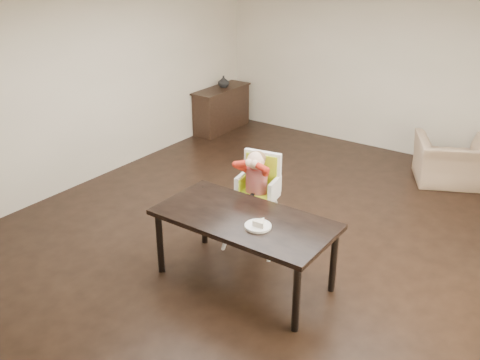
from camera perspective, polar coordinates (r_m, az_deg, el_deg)
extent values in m
plane|color=black|center=(6.56, 3.27, -5.45)|extent=(7.00, 7.00, 0.00)
cube|color=beige|center=(9.08, 15.59, 11.34)|extent=(6.00, 0.02, 2.70)
cube|color=beige|center=(7.94, -15.39, 9.58)|extent=(0.02, 7.00, 2.70)
cube|color=black|center=(5.30, 0.47, -4.22)|extent=(1.80, 0.90, 0.05)
cylinder|color=black|center=(5.69, -8.54, -6.66)|extent=(0.07, 0.07, 0.70)
cylinder|color=black|center=(4.87, 6.02, -12.45)|extent=(0.07, 0.07, 0.70)
cylinder|color=black|center=(6.17, -3.85, -3.82)|extent=(0.07, 0.07, 0.70)
cylinder|color=black|center=(5.42, 9.95, -8.50)|extent=(0.07, 0.07, 0.70)
cylinder|color=white|center=(6.06, -1.04, -4.78)|extent=(0.05, 0.05, 0.61)
cylinder|color=white|center=(5.90, 2.80, -5.67)|extent=(0.05, 0.05, 0.61)
cylinder|color=white|center=(6.41, 0.71, -3.06)|extent=(0.05, 0.05, 0.61)
cylinder|color=white|center=(6.26, 4.36, -3.85)|extent=(0.05, 0.05, 0.61)
cube|color=white|center=(6.01, 1.74, -1.75)|extent=(0.50, 0.46, 0.05)
cube|color=#A6C218|center=(6.00, 1.75, -1.42)|extent=(0.40, 0.38, 0.03)
cube|color=white|center=(6.05, 2.42, 1.04)|extent=(0.44, 0.13, 0.46)
cube|color=#A6C218|center=(6.03, 2.30, 0.83)|extent=(0.37, 0.09, 0.42)
cube|color=black|center=(5.98, 1.36, 0.66)|extent=(0.07, 0.20, 0.02)
cube|color=black|center=(5.93, 2.62, 0.43)|extent=(0.07, 0.20, 0.02)
cylinder|color=red|center=(5.93, 1.77, 0.01)|extent=(0.29, 0.29, 0.30)
sphere|color=beige|center=(5.81, 1.71, 2.10)|extent=(0.23, 0.23, 0.20)
ellipsoid|color=brown|center=(5.83, 1.82, 2.39)|extent=(0.23, 0.22, 0.15)
sphere|color=beige|center=(5.74, 0.94, 1.86)|extent=(0.10, 0.10, 0.09)
sphere|color=beige|center=(5.71, 1.64, 1.73)|extent=(0.10, 0.10, 0.09)
cylinder|color=white|center=(5.11, 1.93, -4.95)|extent=(0.34, 0.34, 0.02)
torus|color=white|center=(5.10, 1.93, -4.85)|extent=(0.34, 0.34, 0.01)
imported|color=tan|center=(8.24, 21.88, 2.59)|extent=(1.21, 1.05, 0.89)
cube|color=black|center=(9.93, -1.98, 7.48)|extent=(0.40, 1.20, 0.76)
cube|color=black|center=(9.82, -2.01, 9.69)|extent=(0.44, 1.26, 0.03)
imported|color=#99999E|center=(9.85, -1.77, 10.43)|extent=(0.26, 0.26, 0.20)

